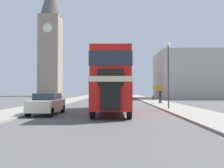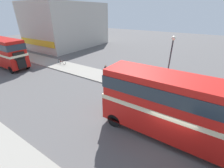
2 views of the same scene
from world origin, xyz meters
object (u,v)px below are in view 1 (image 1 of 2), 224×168
(street_lamp, at_px, (168,65))
(pedestrian_walking, at_px, (160,95))
(double_decker_bus, at_px, (112,79))
(church_tower, at_px, (51,35))
(bicycle_on_pavement, at_px, (153,98))
(bus_distant, at_px, (121,86))
(car_parked_near, at_px, (47,104))

(street_lamp, bearing_deg, pedestrian_walking, 83.85)
(double_decker_bus, relative_size, church_tower, 0.29)
(double_decker_bus, bearing_deg, bicycle_on_pavement, 71.01)
(pedestrian_walking, bearing_deg, bus_distant, 105.11)
(bus_distant, relative_size, bicycle_on_pavement, 6.32)
(car_parked_near, distance_m, pedestrian_walking, 15.50)
(double_decker_bus, distance_m, church_tower, 53.48)
(car_parked_near, bearing_deg, double_decker_bus, 21.56)
(bus_distant, xyz_separation_m, bicycle_on_pavement, (5.11, -7.56, -2.07))
(bus_distant, height_order, bicycle_on_pavement, bus_distant)
(bus_distant, relative_size, street_lamp, 1.90)
(pedestrian_walking, height_order, church_tower, church_tower)
(car_parked_near, bearing_deg, bicycle_on_pavement, 61.72)
(pedestrian_walking, height_order, bicycle_on_pavement, pedestrian_walking)
(bicycle_on_pavement, relative_size, church_tower, 0.05)
(car_parked_near, xyz_separation_m, pedestrian_walking, (10.40, 11.49, 0.30))
(bus_distant, bearing_deg, pedestrian_walking, -74.89)
(double_decker_bus, xyz_separation_m, church_tower, (-19.21, 47.40, 15.64))
(double_decker_bus, relative_size, pedestrian_walking, 6.02)
(double_decker_bus, relative_size, street_lamp, 1.75)
(double_decker_bus, bearing_deg, car_parked_near, -158.44)
(pedestrian_walking, relative_size, church_tower, 0.05)
(bus_distant, height_order, street_lamp, street_lamp)
(bicycle_on_pavement, bearing_deg, pedestrian_walking, -94.04)
(car_parked_near, height_order, bicycle_on_pavement, car_parked_near)
(street_lamp, bearing_deg, double_decker_bus, -157.23)
(street_lamp, bearing_deg, car_parked_near, -157.81)
(double_decker_bus, xyz_separation_m, bicycle_on_pavement, (6.43, 18.69, -2.14))
(double_decker_bus, height_order, street_lamp, street_lamp)
(car_parked_near, xyz_separation_m, church_tower, (-14.61, 49.22, 17.48))
(car_parked_near, bearing_deg, bus_distant, 78.09)
(bus_distant, distance_m, pedestrian_walking, 17.23)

